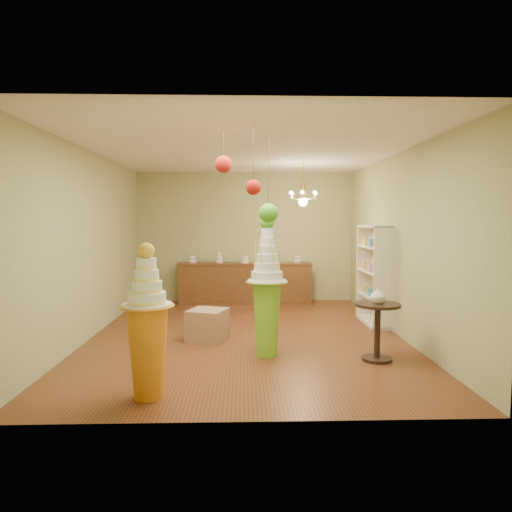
{
  "coord_description": "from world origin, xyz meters",
  "views": [
    {
      "loc": [
        -0.06,
        -7.4,
        1.89
      ],
      "look_at": [
        0.16,
        0.0,
        1.31
      ],
      "focal_mm": 32.0,
      "sensor_mm": 36.0,
      "label": 1
    }
  ],
  "objects_px": {
    "sideboard": "(245,282)",
    "round_table": "(377,324)",
    "pedestal_orange": "(148,337)",
    "pedestal_green": "(267,300)"
  },
  "relations": [
    {
      "from": "sideboard",
      "to": "round_table",
      "type": "bearing_deg",
      "value": -68.08
    },
    {
      "from": "pedestal_orange",
      "to": "sideboard",
      "type": "relative_size",
      "value": 0.55
    },
    {
      "from": "pedestal_orange",
      "to": "round_table",
      "type": "relative_size",
      "value": 2.12
    },
    {
      "from": "pedestal_orange",
      "to": "round_table",
      "type": "bearing_deg",
      "value": 23.42
    },
    {
      "from": "sideboard",
      "to": "pedestal_orange",
      "type": "bearing_deg",
      "value": -100.75
    },
    {
      "from": "sideboard",
      "to": "round_table",
      "type": "relative_size",
      "value": 3.89
    },
    {
      "from": "pedestal_orange",
      "to": "sideboard",
      "type": "xyz_separation_m",
      "value": [
        1.06,
        5.6,
        -0.18
      ]
    },
    {
      "from": "sideboard",
      "to": "round_table",
      "type": "distance_m",
      "value": 4.72
    },
    {
      "from": "pedestal_orange",
      "to": "round_table",
      "type": "xyz_separation_m",
      "value": [
        2.82,
        1.22,
        -0.15
      ]
    },
    {
      "from": "pedestal_green",
      "to": "round_table",
      "type": "xyz_separation_m",
      "value": [
        1.48,
        -0.25,
        -0.28
      ]
    }
  ]
}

